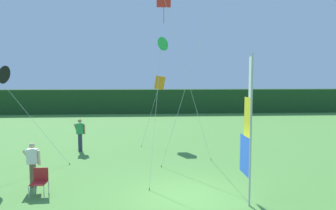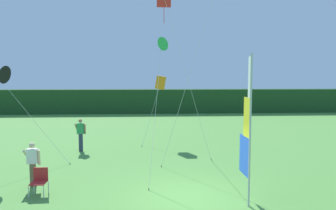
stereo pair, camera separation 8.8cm
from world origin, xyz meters
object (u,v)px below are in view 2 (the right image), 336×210
person_near_banner (33,163)px  person_mid_field (81,134)px  kite_green_delta_2 (161,45)px  folding_chair (39,180)px  kite_black_delta_4 (2,74)px  kite_red_diamond_6 (167,6)px  banner_flag (247,133)px  kite_orange_box_1 (161,83)px

person_near_banner → person_mid_field: (0.51, 5.46, 0.08)m
kite_green_delta_2 → folding_chair: bearing=-149.2°
kite_black_delta_4 → kite_red_diamond_6: size_ratio=0.57×
person_near_banner → kite_red_diamond_6: size_ratio=0.20×
banner_flag → person_mid_field: size_ratio=2.67×
banner_flag → person_near_banner: 7.58m
banner_flag → kite_red_diamond_6: kite_red_diamond_6 is taller
person_mid_field → kite_orange_box_1: kite_orange_box_1 is taller
person_mid_field → kite_green_delta_2: bearing=-42.2°
person_near_banner → kite_orange_box_1: (4.89, 7.86, 2.79)m
folding_chair → person_near_banner: bearing=121.9°
person_near_banner → kite_red_diamond_6: bearing=28.8°
person_near_banner → kite_red_diamond_6: kite_red_diamond_6 is taller
banner_flag → kite_red_diamond_6: size_ratio=0.59×
person_near_banner → person_mid_field: size_ratio=0.92×
folding_chair → kite_black_delta_4: 5.62m
banner_flag → person_mid_field: banner_flag is taller
kite_orange_box_1 → kite_black_delta_4: kite_black_delta_4 is taller
banner_flag → kite_red_diamond_6: (-2.23, 4.63, 4.83)m
kite_green_delta_2 → kite_black_delta_4: bearing=172.1°
banner_flag → kite_black_delta_4: 10.54m
kite_green_delta_2 → kite_red_diamond_6: size_ratio=0.71×
banner_flag → kite_red_diamond_6: bearing=115.7°
folding_chair → kite_red_diamond_6: (4.46, 3.57, 6.54)m
person_near_banner → kite_black_delta_4: 4.66m
kite_black_delta_4 → kite_red_diamond_6: (7.11, 0.13, 2.98)m
banner_flag → person_mid_field: 10.04m
folding_chair → kite_black_delta_4: size_ratio=0.20×
folding_chair → kite_orange_box_1: bearing=63.3°
kite_green_delta_2 → kite_black_delta_4: size_ratio=1.24×
banner_flag → kite_red_diamond_6: 7.06m
folding_chair → kite_orange_box_1: (4.37, 8.69, 3.12)m
kite_green_delta_2 → kite_orange_box_1: bearing=88.3°
kite_black_delta_4 → kite_red_diamond_6: 7.72m
person_mid_field → kite_red_diamond_6: size_ratio=0.22×
folding_chair → kite_black_delta_4: (-2.66, 3.44, 3.56)m
person_mid_field → banner_flag: bearing=-47.7°
folding_chair → kite_orange_box_1: size_ratio=0.22×
kite_orange_box_1 → kite_red_diamond_6: size_ratio=0.52×
kite_red_diamond_6 → banner_flag: bearing=-64.3°
person_mid_field → kite_green_delta_2: kite_green_delta_2 is taller
person_near_banner → person_mid_field: person_mid_field is taller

